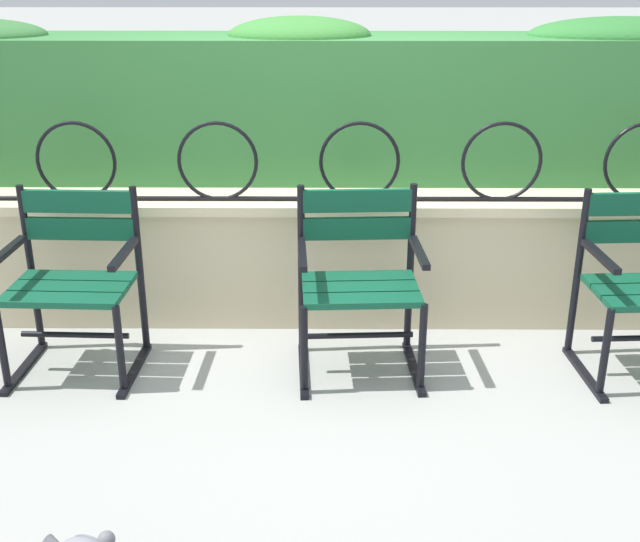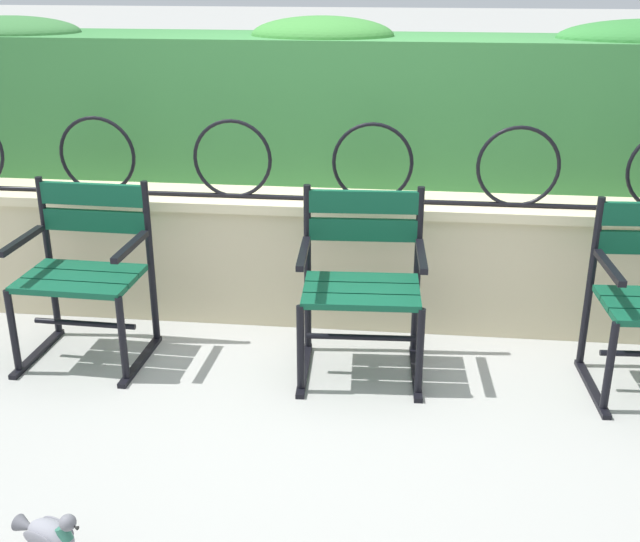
# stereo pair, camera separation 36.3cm
# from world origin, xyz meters

# --- Properties ---
(ground_plane) EXTENTS (60.00, 60.00, 0.00)m
(ground_plane) POSITION_xyz_m (0.00, 0.00, 0.00)
(ground_plane) COLOR #9E9E99
(stone_wall) EXTENTS (6.92, 0.41, 0.70)m
(stone_wall) POSITION_xyz_m (0.00, 0.74, 0.35)
(stone_wall) COLOR beige
(stone_wall) RESTS_ON ground
(iron_arch_fence) EXTENTS (6.39, 0.02, 0.42)m
(iron_arch_fence) POSITION_xyz_m (-0.15, 0.67, 0.89)
(iron_arch_fence) COLOR black
(iron_arch_fence) RESTS_ON stone_wall
(hedge_row) EXTENTS (6.78, 0.60, 0.89)m
(hedge_row) POSITION_xyz_m (0.01, 1.22, 1.13)
(hedge_row) COLOR #387A3D
(hedge_row) RESTS_ON stone_wall
(park_chair_left) EXTENTS (0.61, 0.54, 0.87)m
(park_chair_left) POSITION_xyz_m (-1.18, 0.16, 0.47)
(park_chair_left) COLOR #0F4C33
(park_chair_left) RESTS_ON ground
(park_chair_centre) EXTENTS (0.61, 0.55, 0.88)m
(park_chair_centre) POSITION_xyz_m (0.19, 0.17, 0.47)
(park_chair_centre) COLOR #0F4C33
(park_chair_centre) RESTS_ON ground
(pigeon_near_chairs) EXTENTS (0.28, 0.17, 0.22)m
(pigeon_near_chairs) POSITION_xyz_m (-0.75, -1.31, 0.11)
(pigeon_near_chairs) COLOR gray
(pigeon_near_chairs) RESTS_ON ground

